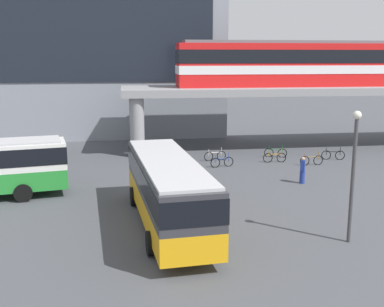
% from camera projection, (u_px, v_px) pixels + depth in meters
% --- Properties ---
extents(ground_plane, '(120.00, 120.00, 0.00)m').
position_uv_depth(ground_plane, '(153.00, 170.00, 33.00)').
color(ground_plane, '#47494F').
extents(station_building, '(30.02, 13.61, 20.37)m').
position_uv_depth(station_building, '(72.00, 33.00, 48.55)').
color(station_building, gray).
rests_on(station_building, ground_plane).
extents(elevated_platform, '(30.75, 6.82, 5.28)m').
position_uv_depth(elevated_platform, '(300.00, 94.00, 40.96)').
color(elevated_platform, gray).
rests_on(elevated_platform, ground_plane).
extents(train, '(24.80, 2.96, 3.84)m').
position_uv_depth(train, '(320.00, 63.00, 40.66)').
color(train, red).
rests_on(train, elevated_platform).
extents(bus_main, '(3.45, 11.21, 3.22)m').
position_uv_depth(bus_main, '(167.00, 185.00, 21.72)').
color(bus_main, orange).
rests_on(bus_main, ground_plane).
extents(bicycle_blue, '(1.76, 0.45, 1.04)m').
position_uv_depth(bicycle_blue, '(222.00, 162.00, 33.90)').
color(bicycle_blue, black).
rests_on(bicycle_blue, ground_plane).
extents(bicycle_black, '(1.77, 0.42, 1.04)m').
position_uv_depth(bicycle_black, '(333.00, 155.00, 36.34)').
color(bicycle_black, black).
rests_on(bicycle_black, ground_plane).
extents(bicycle_orange, '(1.79, 0.12, 1.04)m').
position_uv_depth(bicycle_orange, '(275.00, 158.00, 35.42)').
color(bicycle_orange, black).
rests_on(bicycle_orange, ground_plane).
extents(bicycle_green, '(1.72, 0.62, 1.04)m').
position_uv_depth(bicycle_green, '(276.00, 153.00, 37.20)').
color(bicycle_green, black).
rests_on(bicycle_green, ground_plane).
extents(bicycle_silver, '(1.77, 0.41, 1.04)m').
position_uv_depth(bicycle_silver, '(215.00, 156.00, 36.02)').
color(bicycle_silver, black).
rests_on(bicycle_silver, ground_plane).
extents(bicycle_brown, '(1.79, 0.16, 1.04)m').
position_uv_depth(bicycle_brown, '(311.00, 160.00, 34.46)').
color(bicycle_brown, black).
rests_on(bicycle_brown, ground_plane).
extents(pedestrian_by_bike_rack, '(0.41, 0.47, 1.69)m').
position_uv_depth(pedestrian_by_bike_rack, '(302.00, 171.00, 29.43)').
color(pedestrian_by_bike_rack, navy).
rests_on(pedestrian_by_bike_rack, ground_plane).
extents(pedestrian_near_building, '(0.32, 0.43, 1.76)m').
position_uv_depth(pedestrian_near_building, '(12.00, 158.00, 33.08)').
color(pedestrian_near_building, maroon).
rests_on(pedestrian_near_building, ground_plane).
extents(lamp_post, '(0.36, 0.36, 5.64)m').
position_uv_depth(lamp_post, '(354.00, 165.00, 19.56)').
color(lamp_post, '#3F3F44').
rests_on(lamp_post, ground_plane).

